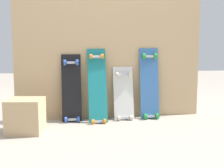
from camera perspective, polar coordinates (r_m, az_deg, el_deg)
ground_plane at (r=3.19m, az=-0.20°, el=-6.75°), size 12.00×12.00×0.00m
plywood_wall_panel at (r=3.16m, az=-0.40°, el=8.08°), size 2.03×0.04×1.64m
skateboard_black at (r=3.06m, az=-7.97°, el=-1.37°), size 0.20×0.20×0.76m
skateboard_teal at (r=3.02m, az=-2.89°, el=-0.96°), size 0.19×0.29×0.83m
skateboard_white at (r=3.13m, az=2.30°, el=-2.44°), size 0.22×0.20×0.63m
skateboard_blue at (r=3.19m, az=7.38°, el=-0.45°), size 0.21×0.19×0.82m
wooden_crate at (r=2.76m, az=-16.62°, el=-5.98°), size 0.35×0.35×0.31m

